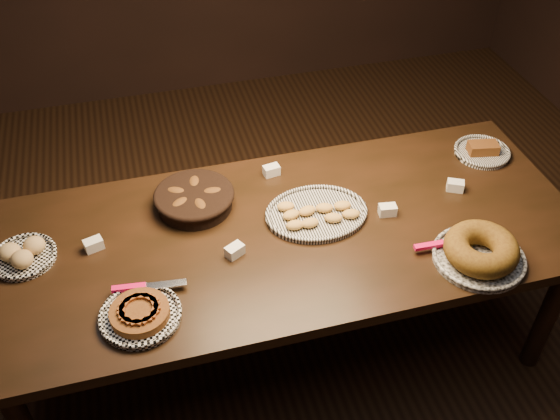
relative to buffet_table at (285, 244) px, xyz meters
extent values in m
plane|color=black|center=(0.00, 0.00, -0.68)|extent=(5.00, 5.00, 0.00)
cube|color=black|center=(0.00, 0.00, 0.05)|extent=(2.40, 1.00, 0.05)
cylinder|color=black|center=(1.08, -0.38, -0.33)|extent=(0.08, 0.08, 0.70)
cylinder|color=black|center=(-1.08, 0.38, -0.33)|extent=(0.08, 0.08, 0.70)
cylinder|color=black|center=(1.08, 0.38, -0.33)|extent=(0.08, 0.08, 0.70)
torus|color=white|center=(-0.60, -0.29, 0.09)|extent=(0.29, 0.29, 0.02)
cylinder|color=#552911|center=(-0.60, -0.29, 0.10)|extent=(0.27, 0.27, 0.03)
cube|color=#603510|center=(-0.55, -0.31, 0.12)|extent=(0.04, 0.07, 0.01)
cube|color=#603510|center=(-0.55, -0.28, 0.12)|extent=(0.03, 0.07, 0.01)
cube|color=#603510|center=(-0.56, -0.25, 0.12)|extent=(0.06, 0.06, 0.01)
cube|color=#603510|center=(-0.59, -0.24, 0.12)|extent=(0.07, 0.04, 0.01)
cube|color=#603510|center=(-0.62, -0.24, 0.12)|extent=(0.07, 0.04, 0.01)
cube|color=#603510|center=(-0.64, -0.26, 0.12)|extent=(0.06, 0.07, 0.01)
cube|color=#603510|center=(-0.66, -0.29, 0.12)|extent=(0.03, 0.07, 0.01)
cube|color=#603510|center=(-0.65, -0.32, 0.12)|extent=(0.05, 0.07, 0.01)
cube|color=#603510|center=(-0.63, -0.34, 0.12)|extent=(0.07, 0.05, 0.01)
cube|color=#603510|center=(-0.60, -0.35, 0.12)|extent=(0.07, 0.02, 0.01)
cube|color=#603510|center=(-0.57, -0.34, 0.12)|extent=(0.07, 0.06, 0.01)
cube|color=#FF0C5C|center=(-0.63, -0.17, 0.10)|extent=(0.12, 0.04, 0.02)
cube|color=silver|center=(-0.50, -0.18, 0.10)|extent=(0.15, 0.05, 0.00)
torus|color=black|center=(0.15, 0.05, 0.09)|extent=(0.34, 0.34, 0.02)
ellipsoid|color=#AE7A32|center=(0.04, -0.01, 0.10)|extent=(0.07, 0.05, 0.04)
ellipsoid|color=#AE7A32|center=(0.10, -0.01, 0.10)|extent=(0.08, 0.05, 0.04)
ellipsoid|color=#AE7A32|center=(0.20, -0.01, 0.10)|extent=(0.08, 0.07, 0.04)
ellipsoid|color=#AE7A32|center=(0.27, 0.00, 0.10)|extent=(0.08, 0.06, 0.04)
ellipsoid|color=#AE7A32|center=(0.04, 0.05, 0.10)|extent=(0.08, 0.06, 0.04)
ellipsoid|color=#AE7A32|center=(0.11, 0.06, 0.10)|extent=(0.08, 0.06, 0.04)
ellipsoid|color=#AE7A32|center=(0.18, 0.06, 0.10)|extent=(0.08, 0.06, 0.04)
ellipsoid|color=#AE7A32|center=(0.26, 0.05, 0.10)|extent=(0.08, 0.05, 0.04)
ellipsoid|color=#AE7A32|center=(0.03, 0.11, 0.10)|extent=(0.08, 0.06, 0.04)
torus|color=black|center=(0.66, -0.35, 0.09)|extent=(0.35, 0.35, 0.02)
torus|color=brown|center=(0.66, -0.35, 0.13)|extent=(0.31, 0.31, 0.10)
cube|color=#FF0C5C|center=(0.50, -0.25, 0.10)|extent=(0.12, 0.03, 0.02)
cube|color=silver|center=(0.63, -0.26, 0.10)|extent=(0.15, 0.04, 0.00)
cylinder|color=black|center=(-0.32, 0.24, 0.11)|extent=(0.40, 0.40, 0.08)
torus|color=black|center=(-0.32, 0.24, 0.14)|extent=(0.33, 0.33, 0.03)
ellipsoid|color=#331B0A|center=(-0.25, 0.24, 0.13)|extent=(0.10, 0.06, 0.05)
ellipsoid|color=#331B0A|center=(-0.31, 0.32, 0.13)|extent=(0.07, 0.11, 0.05)
ellipsoid|color=#331B0A|center=(-0.39, 0.28, 0.13)|extent=(0.11, 0.09, 0.05)
ellipsoid|color=#331B0A|center=(-0.39, 0.20, 0.13)|extent=(0.11, 0.10, 0.05)
ellipsoid|color=#331B0A|center=(-0.31, 0.17, 0.13)|extent=(0.07, 0.11, 0.05)
torus|color=white|center=(-1.00, 0.11, 0.09)|extent=(0.25, 0.25, 0.02)
ellipsoid|color=tan|center=(-1.04, 0.11, 0.12)|extent=(0.08, 0.08, 0.07)
ellipsoid|color=tan|center=(-0.95, 0.13, 0.12)|extent=(0.08, 0.08, 0.07)
ellipsoid|color=tan|center=(-1.00, 0.06, 0.12)|extent=(0.08, 0.08, 0.07)
torus|color=black|center=(1.01, 0.26, 0.09)|extent=(0.25, 0.25, 0.02)
cube|color=#552911|center=(1.01, 0.26, 0.11)|extent=(0.14, 0.10, 0.05)
cube|color=white|center=(-0.22, -0.08, 0.10)|extent=(0.08, 0.07, 0.04)
cube|color=white|center=(0.04, 0.37, 0.10)|extent=(0.08, 0.06, 0.04)
cube|color=white|center=(0.43, -0.01, 0.10)|extent=(0.08, 0.05, 0.04)
cube|color=white|center=(-0.74, 0.10, 0.10)|extent=(0.08, 0.06, 0.04)
cube|color=white|center=(0.77, 0.06, 0.10)|extent=(0.08, 0.07, 0.04)
camera|label=1|loc=(-0.49, -1.74, 1.78)|focal=40.00mm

